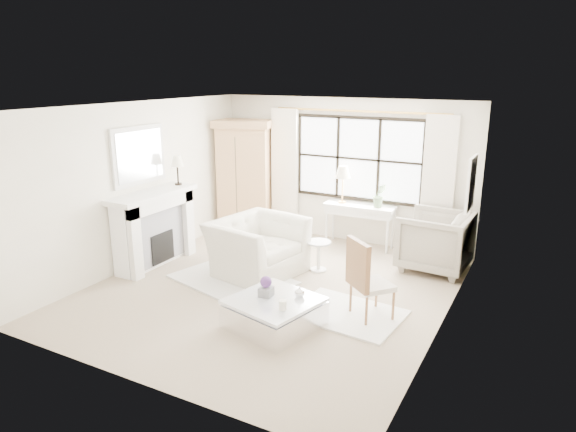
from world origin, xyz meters
name	(u,v)px	position (x,y,z in m)	size (l,w,h in m)	color
floor	(271,289)	(0.00, 0.00, 0.00)	(5.50, 5.50, 0.00)	tan
ceiling	(270,106)	(0.00, 0.00, 2.70)	(5.50, 5.50, 0.00)	white
wall_back	(343,171)	(0.00, 2.75, 1.35)	(5.00, 5.00, 0.00)	white
wall_front	(130,263)	(0.00, -2.75, 1.35)	(5.00, 5.00, 0.00)	beige
wall_left	(140,185)	(-2.50, 0.00, 1.35)	(5.50, 5.50, 0.00)	white
wall_right	(449,226)	(2.50, 0.00, 1.35)	(5.50, 5.50, 0.00)	beige
window_pane	(358,159)	(0.30, 2.73, 1.60)	(2.40, 0.02, 1.50)	white
window_frame	(358,159)	(0.30, 2.72, 1.60)	(2.50, 0.04, 1.50)	black
curtain_rod	(359,111)	(0.30, 2.67, 2.47)	(0.04, 0.04, 3.30)	#BB8D40
curtain_left	(285,172)	(-1.20, 2.65, 1.24)	(0.55, 0.10, 2.47)	white
curtain_right	(438,187)	(1.80, 2.65, 1.24)	(0.55, 0.10, 2.47)	silver
fireplace	(153,227)	(-2.27, 0.00, 0.65)	(0.58, 1.66, 1.26)	white
mirror_frame	(139,155)	(-2.47, 0.00, 1.84)	(0.05, 1.15, 0.95)	silver
mirror_glass	(140,156)	(-2.44, 0.00, 1.84)	(0.02, 1.00, 0.80)	silver
art_frame	(471,184)	(2.47, 1.70, 1.55)	(0.04, 0.62, 0.82)	white
art_canvas	(470,183)	(2.45, 1.70, 1.55)	(0.01, 0.52, 0.72)	#B4A98B
mantel_lamp	(177,162)	(-2.20, 0.62, 1.65)	(0.22, 0.22, 0.51)	black
armoire	(245,175)	(-1.97, 2.37, 1.14)	(1.28, 1.01, 2.24)	tan
console_table	(359,226)	(0.46, 2.48, 0.40)	(1.31, 0.48, 0.80)	silver
console_lamp	(343,173)	(0.11, 2.47, 1.36)	(0.28, 0.28, 0.69)	#C38C43
orchid_plant	(380,195)	(0.83, 2.47, 1.02)	(0.24, 0.19, 0.44)	#58734D
side_table	(319,252)	(0.31, 1.01, 0.33)	(0.40, 0.40, 0.51)	white
rug_left	(233,280)	(-0.70, 0.00, 0.02)	(1.78, 1.26, 0.03)	silver
rug_right	(347,313)	(1.31, -0.24, 0.01)	(1.43, 1.07, 0.03)	white
club_armchair	(257,247)	(-0.51, 0.45, 0.45)	(1.37, 1.20, 0.89)	silver
wingback_chair	(435,241)	(1.96, 1.96, 0.49)	(1.04, 1.07, 0.98)	gray
french_chair	(370,296)	(1.61, -0.18, 0.31)	(0.68, 0.68, 1.08)	#90623C
coffee_table	(274,313)	(0.62, -0.99, 0.18)	(1.20, 1.20, 0.38)	white
planter_box	(266,292)	(0.48, -0.96, 0.44)	(0.16, 0.16, 0.12)	slate
planter_flowers	(266,282)	(0.48, -0.96, 0.58)	(0.15, 0.15, 0.15)	#572F76
pillar_candle	(283,305)	(0.85, -1.20, 0.44)	(0.10, 0.10, 0.12)	white
coffee_vase	(299,292)	(0.86, -0.77, 0.45)	(0.13, 0.13, 0.14)	silver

